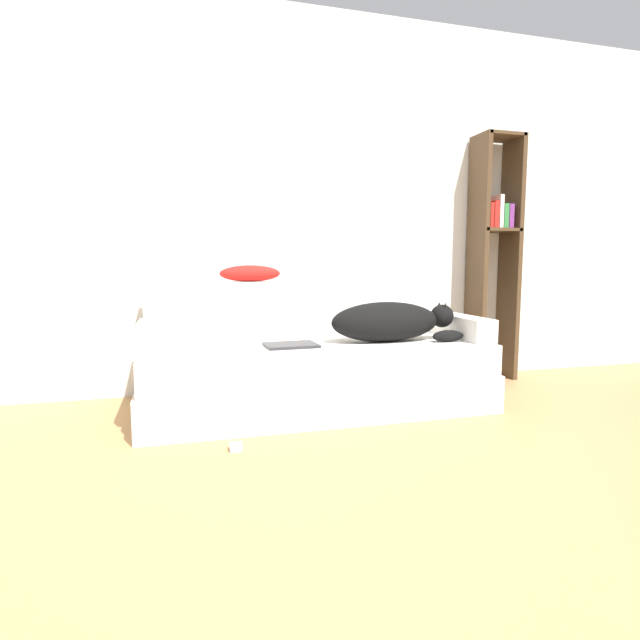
{
  "coord_description": "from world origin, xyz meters",
  "views": [
    {
      "loc": [
        -0.67,
        -1.3,
        0.91
      ],
      "look_at": [
        0.13,
        1.6,
        0.57
      ],
      "focal_mm": 28.0,
      "sensor_mm": 36.0,
      "label": 1
    }
  ],
  "objects_px": {
    "throw_pillow": "(250,273)",
    "bookshelf": "(494,246)",
    "laptop": "(291,345)",
    "power_adapter": "(236,447)",
    "couch": "(316,375)",
    "dog": "(391,322)"
  },
  "relations": [
    {
      "from": "couch",
      "to": "dog",
      "type": "relative_size",
      "value": 2.55
    },
    {
      "from": "laptop",
      "to": "power_adapter",
      "type": "xyz_separation_m",
      "value": [
        -0.39,
        -0.49,
        -0.41
      ]
    },
    {
      "from": "bookshelf",
      "to": "throw_pillow",
      "type": "bearing_deg",
      "value": -179.14
    },
    {
      "from": "couch",
      "to": "laptop",
      "type": "xyz_separation_m",
      "value": [
        -0.19,
        -0.13,
        0.22
      ]
    },
    {
      "from": "throw_pillow",
      "to": "bookshelf",
      "type": "distance_m",
      "value": 1.92
    },
    {
      "from": "throw_pillow",
      "to": "power_adapter",
      "type": "distance_m",
      "value": 1.32
    },
    {
      "from": "throw_pillow",
      "to": "bookshelf",
      "type": "relative_size",
      "value": 0.22
    },
    {
      "from": "dog",
      "to": "bookshelf",
      "type": "relative_size",
      "value": 0.44
    },
    {
      "from": "laptop",
      "to": "throw_pillow",
      "type": "relative_size",
      "value": 0.77
    },
    {
      "from": "laptop",
      "to": "couch",
      "type": "bearing_deg",
      "value": 31.63
    },
    {
      "from": "couch",
      "to": "laptop",
      "type": "height_order",
      "value": "laptop"
    },
    {
      "from": "laptop",
      "to": "power_adapter",
      "type": "distance_m",
      "value": 0.75
    },
    {
      "from": "bookshelf",
      "to": "power_adapter",
      "type": "relative_size",
      "value": 31.41
    },
    {
      "from": "power_adapter",
      "to": "laptop",
      "type": "bearing_deg",
      "value": 51.79
    },
    {
      "from": "couch",
      "to": "laptop",
      "type": "relative_size",
      "value": 6.76
    },
    {
      "from": "dog",
      "to": "power_adapter",
      "type": "height_order",
      "value": "dog"
    },
    {
      "from": "laptop",
      "to": "power_adapter",
      "type": "relative_size",
      "value": 5.26
    },
    {
      "from": "dog",
      "to": "bookshelf",
      "type": "distance_m",
      "value": 1.3
    },
    {
      "from": "throw_pillow",
      "to": "power_adapter",
      "type": "height_order",
      "value": "throw_pillow"
    },
    {
      "from": "laptop",
      "to": "power_adapter",
      "type": "bearing_deg",
      "value": -130.48
    },
    {
      "from": "laptop",
      "to": "bookshelf",
      "type": "bearing_deg",
      "value": 15.16
    },
    {
      "from": "dog",
      "to": "power_adapter",
      "type": "bearing_deg",
      "value": -153.56
    }
  ]
}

